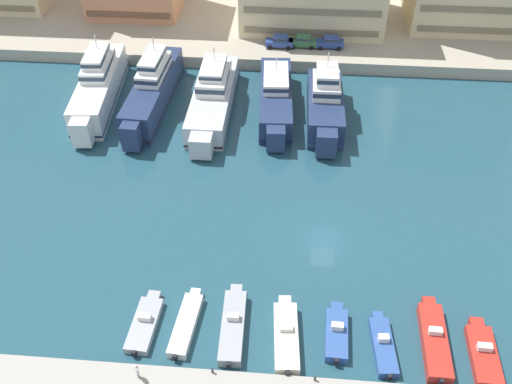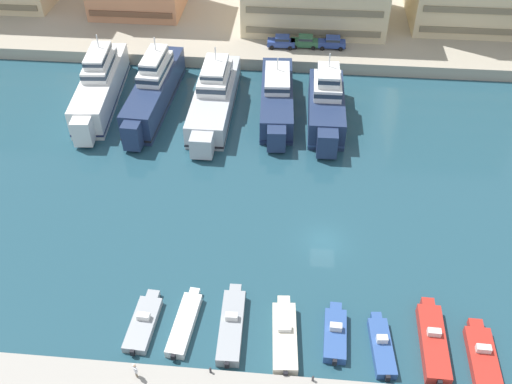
{
  "view_description": "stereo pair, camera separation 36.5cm",
  "coord_description": "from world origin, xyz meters",
  "px_view_note": "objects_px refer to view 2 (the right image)",
  "views": [
    {
      "loc": [
        -3.63,
        -40.54,
        41.95
      ],
      "look_at": [
        -7.3,
        4.1,
        2.5
      ],
      "focal_mm": 40.0,
      "sensor_mm": 36.0,
      "label": 1
    },
    {
      "loc": [
        -3.26,
        -40.5,
        41.95
      ],
      "look_at": [
        -7.3,
        4.1,
        2.5
      ],
      "focal_mm": 40.0,
      "sensor_mm": 36.0,
      "label": 2
    }
  ],
  "objects_px": {
    "yacht_navy_left": "(154,89)",
    "yacht_silver_mid_left": "(214,95)",
    "yacht_white_far_left": "(100,85)",
    "motorboat_white_left": "(185,323)",
    "car_blue_mid_left": "(332,42)",
    "pedestrian_mid_deck": "(135,369)",
    "motorboat_blue_center_right": "(381,346)",
    "motorboat_blue_center": "(335,334)",
    "car_blue_far_left": "(282,41)",
    "motorboat_grey_mid_left": "(232,325)",
    "motorboat_red_right": "(482,355)",
    "car_green_left": "(305,41)",
    "yacht_navy_center": "(326,104)",
    "motorboat_grey_far_left": "(144,322)",
    "motorboat_red_mid_right": "(433,341)",
    "motorboat_cream_center_left": "(285,336)",
    "yacht_navy_center_left": "(277,98)"
  },
  "relations": [
    {
      "from": "motorboat_grey_far_left",
      "to": "motorboat_blue_center_right",
      "type": "distance_m",
      "value": 20.6
    },
    {
      "from": "motorboat_red_right",
      "to": "car_blue_far_left",
      "type": "relative_size",
      "value": 1.65
    },
    {
      "from": "pedestrian_mid_deck",
      "to": "yacht_white_far_left",
      "type": "bearing_deg",
      "value": 110.18
    },
    {
      "from": "yacht_silver_mid_left",
      "to": "car_blue_mid_left",
      "type": "relative_size",
      "value": 5.22
    },
    {
      "from": "motorboat_blue_center",
      "to": "car_blue_mid_left",
      "type": "relative_size",
      "value": 1.5
    },
    {
      "from": "yacht_navy_left",
      "to": "yacht_navy_center_left",
      "type": "bearing_deg",
      "value": 1.03
    },
    {
      "from": "yacht_white_far_left",
      "to": "motorboat_white_left",
      "type": "height_order",
      "value": "yacht_white_far_left"
    },
    {
      "from": "yacht_silver_mid_left",
      "to": "motorboat_blue_center",
      "type": "relative_size",
      "value": 3.47
    },
    {
      "from": "yacht_navy_center_left",
      "to": "car_green_left",
      "type": "height_order",
      "value": "yacht_navy_center_left"
    },
    {
      "from": "motorboat_grey_mid_left",
      "to": "motorboat_blue_center_right",
      "type": "distance_m",
      "value": 12.89
    },
    {
      "from": "motorboat_red_mid_right",
      "to": "motorboat_red_right",
      "type": "height_order",
      "value": "motorboat_red_mid_right"
    },
    {
      "from": "motorboat_grey_mid_left",
      "to": "motorboat_red_right",
      "type": "height_order",
      "value": "motorboat_grey_mid_left"
    },
    {
      "from": "motorboat_grey_far_left",
      "to": "pedestrian_mid_deck",
      "type": "bearing_deg",
      "value": -81.72
    },
    {
      "from": "car_blue_mid_left",
      "to": "pedestrian_mid_deck",
      "type": "height_order",
      "value": "car_blue_mid_left"
    },
    {
      "from": "yacht_white_far_left",
      "to": "pedestrian_mid_deck",
      "type": "relative_size",
      "value": 12.78
    },
    {
      "from": "pedestrian_mid_deck",
      "to": "motorboat_grey_mid_left",
      "type": "bearing_deg",
      "value": 39.19
    },
    {
      "from": "yacht_white_far_left",
      "to": "car_green_left",
      "type": "xyz_separation_m",
      "value": [
        26.87,
        14.64,
        0.27
      ]
    },
    {
      "from": "yacht_silver_mid_left",
      "to": "yacht_navy_center",
      "type": "height_order",
      "value": "yacht_navy_center"
    },
    {
      "from": "motorboat_cream_center_left",
      "to": "car_blue_mid_left",
      "type": "distance_m",
      "value": 50.64
    },
    {
      "from": "car_blue_far_left",
      "to": "pedestrian_mid_deck",
      "type": "relative_size",
      "value": 2.47
    },
    {
      "from": "yacht_navy_left",
      "to": "yacht_navy_center_left",
      "type": "relative_size",
      "value": 1.11
    },
    {
      "from": "car_blue_mid_left",
      "to": "motorboat_white_left",
      "type": "bearing_deg",
      "value": -104.75
    },
    {
      "from": "yacht_navy_center_left",
      "to": "motorboat_red_mid_right",
      "type": "bearing_deg",
      "value": -66.17
    },
    {
      "from": "motorboat_red_right",
      "to": "car_green_left",
      "type": "distance_m",
      "value": 53.27
    },
    {
      "from": "car_blue_far_left",
      "to": "pedestrian_mid_deck",
      "type": "bearing_deg",
      "value": -98.76
    },
    {
      "from": "yacht_navy_center_left",
      "to": "motorboat_red_right",
      "type": "height_order",
      "value": "yacht_navy_center_left"
    },
    {
      "from": "motorboat_red_right",
      "to": "car_blue_far_left",
      "type": "height_order",
      "value": "car_blue_far_left"
    },
    {
      "from": "yacht_navy_left",
      "to": "yacht_navy_center",
      "type": "distance_m",
      "value": 22.7
    },
    {
      "from": "yacht_navy_left",
      "to": "motorboat_blue_center_right",
      "type": "distance_m",
      "value": 44.93
    },
    {
      "from": "yacht_navy_center_left",
      "to": "car_green_left",
      "type": "bearing_deg",
      "value": 77.58
    },
    {
      "from": "yacht_silver_mid_left",
      "to": "motorboat_blue_center",
      "type": "distance_m",
      "value": 37.74
    },
    {
      "from": "yacht_navy_left",
      "to": "motorboat_cream_center_left",
      "type": "xyz_separation_m",
      "value": [
        19.15,
        -35.4,
        -2.01
      ]
    },
    {
      "from": "yacht_white_far_left",
      "to": "yacht_navy_left",
      "type": "bearing_deg",
      "value": -2.58
    },
    {
      "from": "yacht_navy_left",
      "to": "yacht_white_far_left",
      "type": "bearing_deg",
      "value": 177.42
    },
    {
      "from": "pedestrian_mid_deck",
      "to": "car_blue_far_left",
      "type": "bearing_deg",
      "value": 81.24
    },
    {
      "from": "yacht_navy_left",
      "to": "yacht_silver_mid_left",
      "type": "height_order",
      "value": "yacht_navy_left"
    },
    {
      "from": "motorboat_red_right",
      "to": "pedestrian_mid_deck",
      "type": "xyz_separation_m",
      "value": [
        -28.09,
        -4.64,
        1.23
      ]
    },
    {
      "from": "motorboat_red_mid_right",
      "to": "car_blue_far_left",
      "type": "relative_size",
      "value": 2.06
    },
    {
      "from": "yacht_silver_mid_left",
      "to": "motorboat_red_right",
      "type": "height_order",
      "value": "yacht_silver_mid_left"
    },
    {
      "from": "motorboat_blue_center",
      "to": "motorboat_grey_mid_left",
      "type": "bearing_deg",
      "value": 179.78
    },
    {
      "from": "motorboat_grey_mid_left",
      "to": "yacht_navy_center",
      "type": "bearing_deg",
      "value": 76.16
    },
    {
      "from": "motorboat_white_left",
      "to": "car_green_left",
      "type": "bearing_deg",
      "value": 79.67
    },
    {
      "from": "yacht_silver_mid_left",
      "to": "car_green_left",
      "type": "relative_size",
      "value": 5.23
    },
    {
      "from": "motorboat_grey_far_left",
      "to": "motorboat_blue_center_right",
      "type": "bearing_deg",
      "value": -1.56
    },
    {
      "from": "yacht_navy_left",
      "to": "motorboat_white_left",
      "type": "relative_size",
      "value": 2.86
    },
    {
      "from": "yacht_navy_center_left",
      "to": "yacht_silver_mid_left",
      "type": "bearing_deg",
      "value": -175.63
    },
    {
      "from": "motorboat_blue_center",
      "to": "motorboat_red_mid_right",
      "type": "relative_size",
      "value": 0.73
    },
    {
      "from": "yacht_white_far_left",
      "to": "car_blue_mid_left",
      "type": "relative_size",
      "value": 5.2
    },
    {
      "from": "car_green_left",
      "to": "yacht_silver_mid_left",
      "type": "bearing_deg",
      "value": -126.73
    },
    {
      "from": "motorboat_white_left",
      "to": "motorboat_cream_center_left",
      "type": "distance_m",
      "value": 8.79
    }
  ]
}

